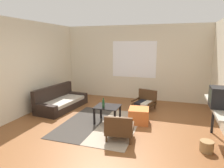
# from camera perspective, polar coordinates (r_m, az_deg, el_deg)

# --- Properties ---
(ground_plane) EXTENTS (7.80, 7.80, 0.00)m
(ground_plane) POSITION_cam_1_polar(r_m,az_deg,el_deg) (4.89, -1.46, -13.05)
(ground_plane) COLOR brown
(far_wall_with_window) EXTENTS (5.60, 0.13, 2.70)m
(far_wall_with_window) POSITION_cam_1_polar(r_m,az_deg,el_deg) (7.44, 6.38, 6.12)
(far_wall_with_window) COLOR beige
(far_wall_with_window) RESTS_ON ground
(side_wall_left) EXTENTS (0.12, 6.60, 2.70)m
(side_wall_left) POSITION_cam_1_polar(r_m,az_deg,el_deg) (6.16, -24.63, 4.07)
(side_wall_left) COLOR beige
(side_wall_left) RESTS_ON ground
(area_rug) EXTENTS (1.88, 2.32, 0.01)m
(area_rug) POSITION_cam_1_polar(r_m,az_deg,el_deg) (5.23, -3.36, -11.35)
(area_rug) COLOR #38332D
(area_rug) RESTS_ON ground
(couch) EXTENTS (0.98, 1.84, 0.72)m
(couch) POSITION_cam_1_polar(r_m,az_deg,el_deg) (6.57, -14.53, -5.01)
(couch) COLOR black
(couch) RESTS_ON ground
(coffee_table) EXTENTS (0.63, 0.55, 0.45)m
(coffee_table) POSITION_cam_1_polar(r_m,az_deg,el_deg) (5.19, -1.30, -7.29)
(coffee_table) COLOR black
(coffee_table) RESTS_ON ground
(armchair_by_window) EXTENTS (0.76, 0.73, 0.58)m
(armchair_by_window) POSITION_cam_1_polar(r_m,az_deg,el_deg) (6.45, 9.49, -4.75)
(armchair_by_window) COLOR #472D19
(armchair_by_window) RESTS_ON ground
(armchair_striped_foreground) EXTENTS (0.65, 0.61, 0.57)m
(armchair_striped_foreground) POSITION_cam_1_polar(r_m,az_deg,el_deg) (4.32, 2.10, -12.61)
(armchair_striped_foreground) COLOR #472D19
(armchair_striped_foreground) RESTS_ON ground
(ottoman_orange) EXTENTS (0.57, 0.57, 0.39)m
(ottoman_orange) POSITION_cam_1_polar(r_m,az_deg,el_deg) (5.28, 7.68, -8.99)
(ottoman_orange) COLOR #D1662D
(ottoman_orange) RESTS_ON ground
(console_shelf) EXTENTS (0.44, 1.70, 0.89)m
(console_shelf) POSITION_cam_1_polar(r_m,az_deg,el_deg) (4.30, 29.08, -6.65)
(console_shelf) COLOR #B2AD9E
(console_shelf) RESTS_ON ground
(clay_vase) EXTENTS (0.23, 0.23, 0.31)m
(clay_vase) POSITION_cam_1_polar(r_m,az_deg,el_deg) (4.51, 28.68, -2.92)
(clay_vase) COLOR #A87047
(clay_vase) RESTS_ON console_shelf
(glass_bottle) EXTENTS (0.06, 0.06, 0.24)m
(glass_bottle) POSITION_cam_1_polar(r_m,az_deg,el_deg) (5.05, -2.48, -5.60)
(glass_bottle) COLOR #194723
(glass_bottle) RESTS_ON coffee_table
(wicker_basket) EXTENTS (0.25, 0.25, 0.21)m
(wicker_basket) POSITION_cam_1_polar(r_m,az_deg,el_deg) (4.37, 25.50, -15.81)
(wicker_basket) COLOR #9E7A4C
(wicker_basket) RESTS_ON ground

